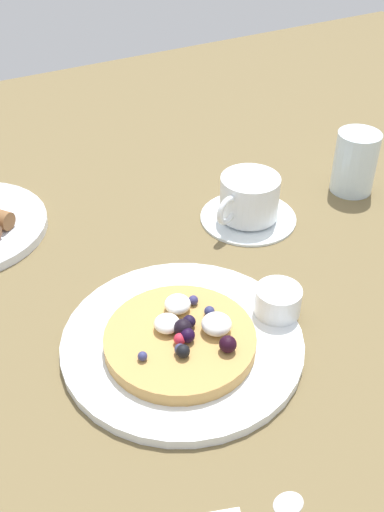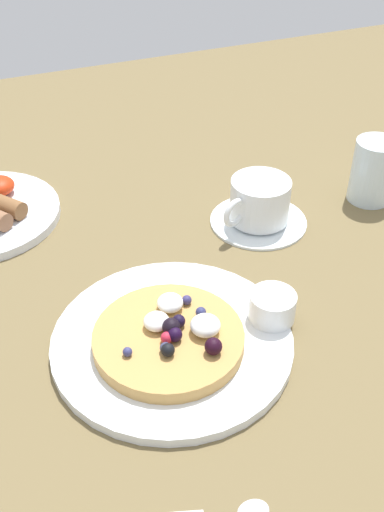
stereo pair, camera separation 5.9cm
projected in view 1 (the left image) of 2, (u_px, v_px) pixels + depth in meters
ground_plane at (187, 292)px, 0.77m from camera, size 2.01×1.52×0.03m
pancake_plate at (182, 342)px, 0.67m from camera, size 0.27×0.27×0.01m
pancake_with_berries at (182, 338)px, 0.65m from camera, size 0.16×0.16×0.04m
syrup_ramekin at (278, 300)px, 0.69m from camera, size 0.05×0.05×0.03m
coffee_saucer at (248, 217)px, 0.87m from camera, size 0.14×0.14×0.01m
coffee_cup at (249, 196)px, 0.84m from camera, size 0.11×0.08×0.06m
teaspoon at (255, 508)px, 0.52m from camera, size 0.14×0.05×0.01m
water_glass at (355, 162)px, 0.90m from camera, size 0.06×0.06×0.09m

